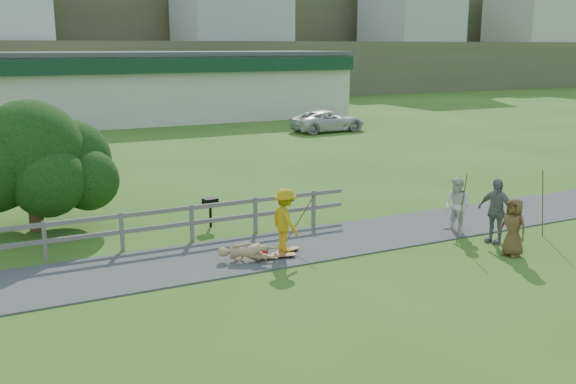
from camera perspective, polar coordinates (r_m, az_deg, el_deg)
name	(u,v)px	position (r m, az deg, el deg)	size (l,w,h in m)	color
ground	(307,265)	(16.67, 1.73, -6.49)	(260.00, 260.00, 0.00)	#36631C
path	(282,248)	(17.93, -0.56, -5.01)	(34.00, 3.00, 0.04)	#3C3C3F
fence	(99,229)	(18.02, -16.49, -3.13)	(15.05, 0.10, 1.10)	#5F5B54
strip_mall	(134,86)	(50.19, -13.56, 9.15)	(32.50, 10.75, 5.10)	beige
skater_rider	(285,224)	(17.21, -0.25, -2.84)	(1.12, 0.64, 1.73)	#BC9611
skater_fallen	(248,252)	(16.76, -3.58, -5.37)	(1.56, 0.37, 0.57)	tan
spectator_a	(457,206)	(19.83, 14.79, -1.19)	(0.83, 0.65, 1.71)	silver
spectator_b	(496,211)	(19.20, 17.97, -1.59)	(1.10, 0.46, 1.88)	slate
spectator_c	(513,227)	(18.17, 19.39, -2.98)	(0.77, 0.50, 1.58)	brown
car_silver	(48,129)	(41.16, -20.52, 5.27)	(1.40, 4.02, 1.33)	gray
car_white	(328,121)	(42.48, 3.58, 6.31)	(2.30, 4.98, 1.38)	silver
tree	(33,184)	(20.80, -21.71, 0.67)	(5.17, 5.17, 2.91)	black
bbq	(210,213)	(20.08, -6.91, -1.83)	(0.42, 0.32, 0.92)	black
longboard_rider	(285,253)	(17.45, -0.24, -5.41)	(0.93, 0.23, 0.10)	olive
longboard_fallen	(277,257)	(17.06, -0.96, -5.83)	(0.99, 0.24, 0.11)	olive
helmet	(263,251)	(17.34, -2.20, -5.25)	(0.27, 0.27, 0.27)	#AD131F
pole_rider	(298,216)	(17.81, 0.91, -2.14)	(0.03, 0.03, 1.83)	brown
pole_spec_left	(462,209)	(18.88, 15.18, -1.44)	(0.03, 0.03, 2.01)	brown
pole_spec_right	(543,203)	(20.26, 21.70, -0.92)	(0.03, 0.03, 2.03)	brown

